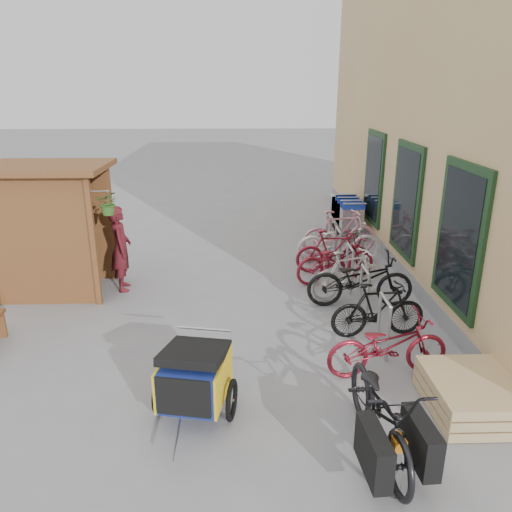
{
  "coord_description": "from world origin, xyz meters",
  "views": [
    {
      "loc": [
        0.27,
        -6.43,
        3.72
      ],
      "look_at": [
        0.5,
        1.5,
        1.0
      ],
      "focal_mm": 35.0,
      "sensor_mm": 36.0,
      "label": 1
    }
  ],
  "objects_px": {
    "bike_0": "(388,345)",
    "bike_4": "(336,260)",
    "bike_3": "(348,274)",
    "bike_2": "(360,280)",
    "pallet_stack": "(471,395)",
    "child_trailer": "(195,376)",
    "bike_1": "(378,310)",
    "bike_7": "(339,233)",
    "kiosk": "(46,212)",
    "bike_6": "(339,241)",
    "bike_5": "(332,251)",
    "person_kiosk": "(121,248)",
    "cargo_bike": "(382,413)",
    "shopping_carts": "(346,211)"
  },
  "relations": [
    {
      "from": "bike_0",
      "to": "bike_4",
      "type": "distance_m",
      "value": 3.41
    },
    {
      "from": "bike_3",
      "to": "bike_4",
      "type": "distance_m",
      "value": 0.81
    },
    {
      "from": "bike_2",
      "to": "bike_3",
      "type": "xyz_separation_m",
      "value": [
        -0.12,
        0.38,
        -0.03
      ]
    },
    {
      "from": "pallet_stack",
      "to": "child_trailer",
      "type": "height_order",
      "value": "child_trailer"
    },
    {
      "from": "bike_0",
      "to": "pallet_stack",
      "type": "bearing_deg",
      "value": -142.14
    },
    {
      "from": "bike_1",
      "to": "bike_4",
      "type": "relative_size",
      "value": 0.86
    },
    {
      "from": "bike_7",
      "to": "kiosk",
      "type": "bearing_deg",
      "value": 99.34
    },
    {
      "from": "child_trailer",
      "to": "bike_6",
      "type": "xyz_separation_m",
      "value": [
        2.69,
        5.34,
        -0.04
      ]
    },
    {
      "from": "kiosk",
      "to": "bike_4",
      "type": "height_order",
      "value": "kiosk"
    },
    {
      "from": "child_trailer",
      "to": "kiosk",
      "type": "bearing_deg",
      "value": 138.44
    },
    {
      "from": "bike_0",
      "to": "kiosk",
      "type": "bearing_deg",
      "value": 54.13
    },
    {
      "from": "bike_6",
      "to": "bike_2",
      "type": "bearing_deg",
      "value": 176.81
    },
    {
      "from": "bike_4",
      "to": "bike_5",
      "type": "height_order",
      "value": "bike_5"
    },
    {
      "from": "bike_1",
      "to": "bike_5",
      "type": "bearing_deg",
      "value": -1.09
    },
    {
      "from": "bike_5",
      "to": "bike_4",
      "type": "bearing_deg",
      "value": 175.8
    },
    {
      "from": "pallet_stack",
      "to": "bike_5",
      "type": "bearing_deg",
      "value": 100.33
    },
    {
      "from": "kiosk",
      "to": "bike_3",
      "type": "xyz_separation_m",
      "value": [
        5.48,
        -0.45,
        -1.09
      ]
    },
    {
      "from": "person_kiosk",
      "to": "bike_3",
      "type": "xyz_separation_m",
      "value": [
        4.22,
        -0.52,
        -0.36
      ]
    },
    {
      "from": "bike_0",
      "to": "bike_6",
      "type": "distance_m",
      "value": 4.57
    },
    {
      "from": "person_kiosk",
      "to": "bike_2",
      "type": "xyz_separation_m",
      "value": [
        4.34,
        -0.9,
        -0.33
      ]
    },
    {
      "from": "bike_1",
      "to": "bike_4",
      "type": "height_order",
      "value": "bike_4"
    },
    {
      "from": "bike_3",
      "to": "bike_6",
      "type": "bearing_deg",
      "value": -24.26
    },
    {
      "from": "cargo_bike",
      "to": "person_kiosk",
      "type": "height_order",
      "value": "person_kiosk"
    },
    {
      "from": "bike_4",
      "to": "bike_5",
      "type": "relative_size",
      "value": 1.13
    },
    {
      "from": "shopping_carts",
      "to": "bike_6",
      "type": "relative_size",
      "value": 1.06
    },
    {
      "from": "cargo_bike",
      "to": "bike_7",
      "type": "bearing_deg",
      "value": 79.41
    },
    {
      "from": "bike_2",
      "to": "bike_5",
      "type": "relative_size",
      "value": 1.22
    },
    {
      "from": "pallet_stack",
      "to": "cargo_bike",
      "type": "xyz_separation_m",
      "value": [
        -1.29,
        -0.69,
        0.29
      ]
    },
    {
      "from": "bike_0",
      "to": "bike_3",
      "type": "xyz_separation_m",
      "value": [
        0.01,
        2.6,
        0.02
      ]
    },
    {
      "from": "bike_5",
      "to": "bike_2",
      "type": "bearing_deg",
      "value": -175.36
    },
    {
      "from": "child_trailer",
      "to": "bike_2",
      "type": "bearing_deg",
      "value": 59.51
    },
    {
      "from": "child_trailer",
      "to": "bike_7",
      "type": "height_order",
      "value": "bike_7"
    },
    {
      "from": "shopping_carts",
      "to": "bike_2",
      "type": "height_order",
      "value": "shopping_carts"
    },
    {
      "from": "person_kiosk",
      "to": "bike_6",
      "type": "distance_m",
      "value": 4.64
    },
    {
      "from": "shopping_carts",
      "to": "kiosk",
      "type": "bearing_deg",
      "value": -148.84
    },
    {
      "from": "child_trailer",
      "to": "bike_0",
      "type": "bearing_deg",
      "value": 28.05
    },
    {
      "from": "bike_4",
      "to": "cargo_bike",
      "type": "bearing_deg",
      "value": 155.54
    },
    {
      "from": "kiosk",
      "to": "bike_0",
      "type": "height_order",
      "value": "kiosk"
    },
    {
      "from": "pallet_stack",
      "to": "bike_7",
      "type": "height_order",
      "value": "bike_7"
    },
    {
      "from": "person_kiosk",
      "to": "bike_1",
      "type": "height_order",
      "value": "person_kiosk"
    },
    {
      "from": "cargo_bike",
      "to": "bike_5",
      "type": "distance_m",
      "value": 5.43
    },
    {
      "from": "bike_3",
      "to": "bike_2",
      "type": "bearing_deg",
      "value": 179.22
    },
    {
      "from": "bike_4",
      "to": "bike_6",
      "type": "xyz_separation_m",
      "value": [
        0.27,
        1.15,
        0.03
      ]
    },
    {
      "from": "bike_1",
      "to": "kiosk",
      "type": "bearing_deg",
      "value": 65.28
    },
    {
      "from": "bike_0",
      "to": "bike_7",
      "type": "distance_m",
      "value": 5.04
    },
    {
      "from": "bike_6",
      "to": "person_kiosk",
      "type": "bearing_deg",
      "value": 106.31
    },
    {
      "from": "shopping_carts",
      "to": "bike_5",
      "type": "height_order",
      "value": "shopping_carts"
    },
    {
      "from": "bike_0",
      "to": "bike_6",
      "type": "bearing_deg",
      "value": -9.11
    },
    {
      "from": "bike_0",
      "to": "bike_3",
      "type": "height_order",
      "value": "bike_3"
    },
    {
      "from": "shopping_carts",
      "to": "child_trailer",
      "type": "xyz_separation_m",
      "value": [
        -3.3,
        -7.63,
        -0.08
      ]
    }
  ]
}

